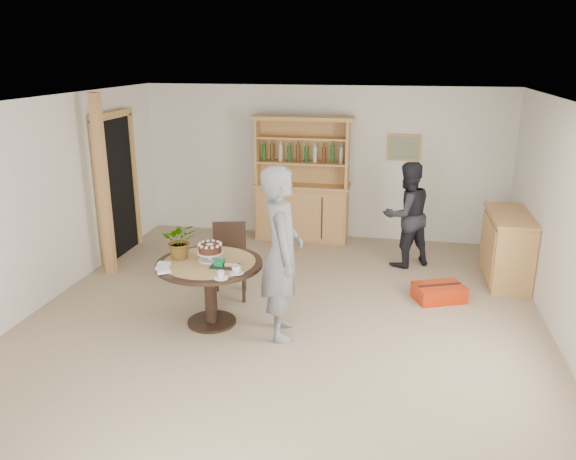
{
  "coord_description": "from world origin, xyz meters",
  "views": [
    {
      "loc": [
        1.19,
        -5.62,
        2.99
      ],
      "look_at": [
        0.02,
        0.39,
        1.05
      ],
      "focal_mm": 35.0,
      "sensor_mm": 36.0,
      "label": 1
    }
  ],
  "objects_px": {
    "hutch": "(302,199)",
    "red_suitcase": "(439,292)",
    "sideboard": "(507,247)",
    "teen_boy": "(282,254)",
    "dining_chair": "(230,255)",
    "adult_person": "(407,215)",
    "dining_table": "(210,274)"
  },
  "relations": [
    {
      "from": "dining_table",
      "to": "dining_chair",
      "type": "distance_m",
      "value": 0.83
    },
    {
      "from": "dining_table",
      "to": "adult_person",
      "type": "distance_m",
      "value": 3.2
    },
    {
      "from": "sideboard",
      "to": "teen_boy",
      "type": "distance_m",
      "value": 3.46
    },
    {
      "from": "teen_boy",
      "to": "red_suitcase",
      "type": "height_order",
      "value": "teen_boy"
    },
    {
      "from": "sideboard",
      "to": "adult_person",
      "type": "relative_size",
      "value": 0.82
    },
    {
      "from": "hutch",
      "to": "dining_chair",
      "type": "xyz_separation_m",
      "value": [
        -0.52,
        -2.44,
        -0.15
      ]
    },
    {
      "from": "dining_chair",
      "to": "adult_person",
      "type": "xyz_separation_m",
      "value": [
        2.2,
        1.51,
        0.23
      ]
    },
    {
      "from": "hutch",
      "to": "adult_person",
      "type": "distance_m",
      "value": 1.92
    },
    {
      "from": "hutch",
      "to": "red_suitcase",
      "type": "distance_m",
      "value": 3.04
    },
    {
      "from": "dining_chair",
      "to": "adult_person",
      "type": "distance_m",
      "value": 2.68
    },
    {
      "from": "dining_chair",
      "to": "teen_boy",
      "type": "distance_m",
      "value": 1.34
    },
    {
      "from": "sideboard",
      "to": "hutch",
      "type": "bearing_deg",
      "value": 157.79
    },
    {
      "from": "hutch",
      "to": "teen_boy",
      "type": "bearing_deg",
      "value": -84.09
    },
    {
      "from": "sideboard",
      "to": "dining_chair",
      "type": "xyz_separation_m",
      "value": [
        -3.56,
        -1.2,
        0.06
      ]
    },
    {
      "from": "hutch",
      "to": "adult_person",
      "type": "height_order",
      "value": "hutch"
    },
    {
      "from": "hutch",
      "to": "sideboard",
      "type": "relative_size",
      "value": 1.62
    },
    {
      "from": "hutch",
      "to": "sideboard",
      "type": "distance_m",
      "value": 3.29
    },
    {
      "from": "sideboard",
      "to": "dining_table",
      "type": "xyz_separation_m",
      "value": [
        -3.54,
        -2.02,
        0.13
      ]
    },
    {
      "from": "hutch",
      "to": "red_suitcase",
      "type": "relative_size",
      "value": 2.89
    },
    {
      "from": "dining_chair",
      "to": "red_suitcase",
      "type": "distance_m",
      "value": 2.69
    },
    {
      "from": "hutch",
      "to": "teen_boy",
      "type": "height_order",
      "value": "hutch"
    },
    {
      "from": "dining_chair",
      "to": "teen_boy",
      "type": "xyz_separation_m",
      "value": [
        0.87,
        -0.93,
        0.41
      ]
    },
    {
      "from": "adult_person",
      "to": "teen_boy",
      "type": "bearing_deg",
      "value": 28.22
    },
    {
      "from": "sideboard",
      "to": "dining_chair",
      "type": "relative_size",
      "value": 1.33
    },
    {
      "from": "sideboard",
      "to": "teen_boy",
      "type": "bearing_deg",
      "value": -141.72
    },
    {
      "from": "teen_boy",
      "to": "adult_person",
      "type": "height_order",
      "value": "teen_boy"
    },
    {
      "from": "teen_boy",
      "to": "adult_person",
      "type": "bearing_deg",
      "value": -42.92
    },
    {
      "from": "dining_table",
      "to": "red_suitcase",
      "type": "distance_m",
      "value": 2.91
    },
    {
      "from": "sideboard",
      "to": "red_suitcase",
      "type": "distance_m",
      "value": 1.32
    },
    {
      "from": "teen_boy",
      "to": "red_suitcase",
      "type": "distance_m",
      "value": 2.33
    },
    {
      "from": "sideboard",
      "to": "dining_table",
      "type": "height_order",
      "value": "sideboard"
    },
    {
      "from": "hutch",
      "to": "sideboard",
      "type": "xyz_separation_m",
      "value": [
        3.04,
        -1.24,
        -0.22
      ]
    }
  ]
}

